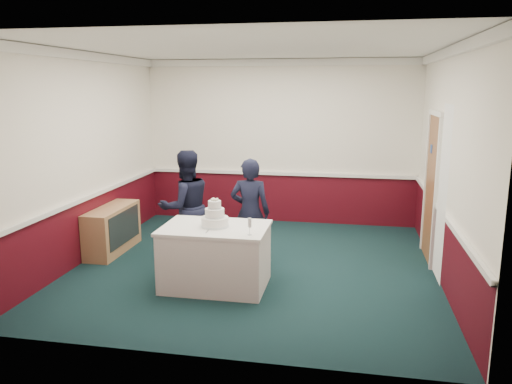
% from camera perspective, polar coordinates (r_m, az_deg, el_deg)
% --- Properties ---
extents(ground, '(5.00, 5.00, 0.00)m').
position_cam_1_polar(ground, '(7.19, -0.14, -8.44)').
color(ground, '#12292B').
rests_on(ground, ground).
extents(room_shell, '(5.00, 5.00, 3.00)m').
position_cam_1_polar(room_shell, '(7.34, 1.36, 7.74)').
color(room_shell, white).
rests_on(room_shell, ground).
extents(sideboard, '(0.41, 1.20, 0.70)m').
position_cam_1_polar(sideboard, '(8.01, -16.08, -4.14)').
color(sideboard, '#A97752').
rests_on(sideboard, ground).
extents(cake_table, '(1.32, 0.92, 0.79)m').
position_cam_1_polar(cake_table, '(6.39, -4.66, -7.30)').
color(cake_table, white).
rests_on(cake_table, ground).
extents(wedding_cake, '(0.35, 0.35, 0.36)m').
position_cam_1_polar(wedding_cake, '(6.24, -4.73, -2.97)').
color(wedding_cake, white).
rests_on(wedding_cake, cake_table).
extents(cake_knife, '(0.02, 0.22, 0.00)m').
position_cam_1_polar(cake_knife, '(6.09, -5.49, -4.40)').
color(cake_knife, silver).
rests_on(cake_knife, cake_table).
extents(champagne_flute, '(0.05, 0.05, 0.21)m').
position_cam_1_polar(champagne_flute, '(5.86, -0.73, -3.64)').
color(champagne_flute, silver).
rests_on(champagne_flute, cake_table).
extents(person_man, '(1.01, 0.98, 1.63)m').
position_cam_1_polar(person_man, '(7.22, -8.04, -1.69)').
color(person_man, black).
rests_on(person_man, ground).
extents(person_woman, '(0.57, 0.38, 1.54)m').
position_cam_1_polar(person_woman, '(7.02, -0.68, -2.36)').
color(person_woman, black).
rests_on(person_woman, ground).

